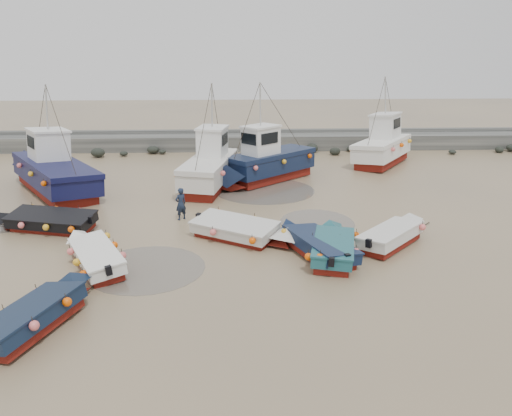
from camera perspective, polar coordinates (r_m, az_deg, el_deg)
The scene contains 18 objects.
ground at distance 21.19m, azimuth -6.43°, elevation -5.51°, with size 120.00×120.00×0.00m, color #947E5B.
seawall at distance 42.09m, azimuth -4.44°, elevation 7.53°, with size 60.00×4.92×1.50m.
puddle_a at distance 20.44m, azimuth -12.43°, elevation -6.77°, with size 4.69×4.69×0.01m, color #5E564B.
puddle_b at distance 25.06m, azimuth 7.01°, elevation -1.67°, with size 3.71×3.71×0.01m, color #5E564B.
puddle_c at distance 27.54m, azimuth -27.14°, elevation -1.77°, with size 3.59×3.59×0.01m, color #5E564B.
puddle_d at distance 30.29m, azimuth 1.00°, elevation 2.03°, with size 6.08×6.08×0.01m, color #5E564B.
dinghy_0 at distance 21.09m, azimuth -17.85°, elevation -4.84°, with size 3.46×5.68×1.43m.
dinghy_1 at distance 17.39m, azimuth -23.54°, elevation -10.69°, with size 3.17×5.87×1.43m.
dinghy_2 at distance 21.10m, azimuth 8.86°, elevation -4.11°, with size 2.70×5.75×1.43m.
dinghy_3 at distance 22.91m, azimuth 15.64°, elevation -2.75°, with size 4.64×4.69×1.43m.
dinghy_4 at distance 25.87m, azimuth -22.92°, elevation -1.13°, with size 6.38×2.88×1.43m.
dinghy_5 at distance 22.58m, azimuth -1.61°, elevation -2.37°, with size 5.68×4.02×1.43m.
dinghy_6 at distance 21.25m, azimuth 6.68°, elevation -3.85°, with size 3.21×5.90×1.43m.
cabin_boat_0 at distance 32.37m, azimuth -22.41°, elevation 4.08°, with size 7.73×10.11×6.22m.
cabin_boat_1 at distance 31.14m, azimuth -5.13°, elevation 4.99°, with size 3.90×9.70×6.22m.
cabin_boat_2 at distance 31.84m, azimuth 0.92°, elevation 5.39°, with size 7.81×6.93×6.22m.
cabin_boat_3 at distance 38.16m, azimuth 14.63°, elevation 7.01°, with size 6.26×7.98×6.22m.
person at distance 25.59m, azimuth -8.51°, elevation -1.31°, with size 0.61×0.40×1.67m, color #172135.
Camera 1 is at (1.56, -19.32, 8.56)m, focal length 35.00 mm.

